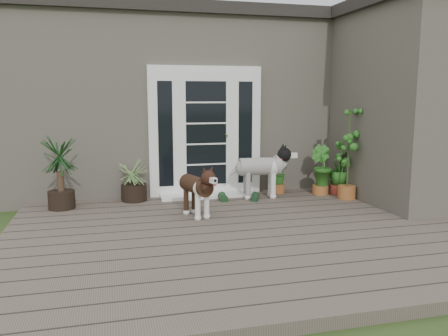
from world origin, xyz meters
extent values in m
cube|color=#6B5B4C|center=(0.00, 0.40, 0.06)|extent=(6.20, 4.60, 0.12)
cube|color=#665E54|center=(0.00, 4.65, 1.55)|extent=(7.40, 4.00, 3.10)
cube|color=#2D2826|center=(0.00, 4.65, 3.20)|extent=(7.60, 4.20, 0.20)
cube|color=#665E54|center=(2.90, 1.50, 1.55)|extent=(1.60, 2.40, 3.10)
cube|color=#2D2826|center=(2.90, 1.50, 3.20)|extent=(1.80, 2.60, 0.20)
cube|color=white|center=(-0.20, 2.60, 1.19)|extent=(1.90, 0.14, 2.15)
cube|color=white|center=(-0.20, 2.40, 0.14)|extent=(1.60, 0.40, 0.05)
imported|color=#185317|center=(1.03, 2.40, 0.36)|extent=(0.54, 0.54, 0.48)
imported|color=#285B1A|center=(1.69, 2.11, 0.43)|extent=(0.54, 0.54, 0.62)
imported|color=#24631C|center=(2.00, 2.07, 0.42)|extent=(0.53, 0.53, 0.61)
camera|label=1|loc=(-1.78, -4.84, 1.79)|focal=36.40mm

